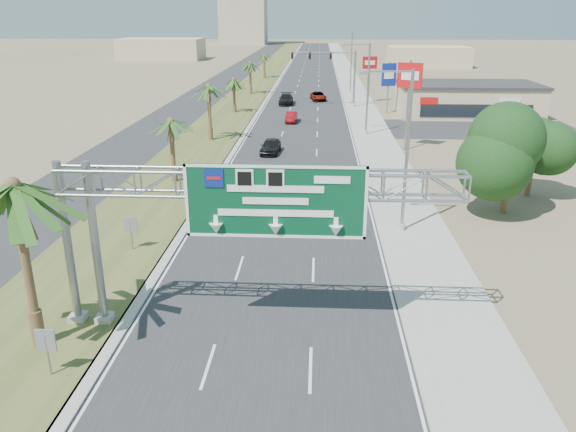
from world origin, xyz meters
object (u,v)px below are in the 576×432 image
at_px(sign_gantry, 238,196).
at_px(palm_near, 13,186).
at_px(pole_sign_blue, 389,76).
at_px(signal_mast, 341,73).
at_px(car_right_lane, 318,96).
at_px(car_far, 286,99).
at_px(car_mid_lane, 291,117).
at_px(car_left_lane, 271,146).
at_px(store_building, 467,100).
at_px(pole_sign_red_near, 409,81).
at_px(pole_sign_red_far, 370,66).

xyz_separation_m(sign_gantry, palm_near, (-8.14, -1.93, 0.87)).
xyz_separation_m(palm_near, pole_sign_blue, (20.68, 58.74, -1.95)).
height_order(signal_mast, car_right_lane, signal_mast).
distance_m(car_right_lane, car_far, 6.59).
bearing_deg(car_mid_lane, car_left_lane, -92.96).
bearing_deg(car_right_lane, store_building, -39.80).
height_order(car_mid_lane, pole_sign_blue, pole_sign_blue).
bearing_deg(car_right_lane, sign_gantry, -100.18).
xyz_separation_m(car_mid_lane, pole_sign_blue, (12.80, 7.37, 4.35)).
distance_m(palm_near, car_right_lane, 71.74).
bearing_deg(palm_near, car_far, 84.50).
distance_m(signal_mast, pole_sign_red_near, 27.94).
relative_size(store_building, car_left_lane, 4.27).
height_order(store_building, car_far, store_building).
xyz_separation_m(store_building, car_far, (-24.83, 8.10, -1.24)).
bearing_deg(signal_mast, car_far, 165.12).
xyz_separation_m(palm_near, car_right_lane, (11.20, 70.58, -6.28)).
relative_size(sign_gantry, car_far, 3.18).
xyz_separation_m(sign_gantry, signal_mast, (6.23, 62.05, -1.21)).
relative_size(car_left_lane, pole_sign_red_far, 0.59).
relative_size(car_left_lane, car_right_lane, 0.90).
bearing_deg(car_far, pole_sign_blue, -28.29).
bearing_deg(car_left_lane, car_right_lane, 87.37).
distance_m(car_mid_lane, pole_sign_blue, 15.40).
distance_m(sign_gantry, pole_sign_blue, 58.19).
height_order(car_mid_lane, car_far, car_far).
bearing_deg(car_left_lane, car_far, 95.06).
height_order(palm_near, car_left_lane, palm_near).
bearing_deg(car_far, car_right_lane, 41.78).
xyz_separation_m(car_far, pole_sign_red_far, (12.52, 2.41, 4.77)).
distance_m(car_right_lane, pole_sign_blue, 15.78).
relative_size(signal_mast, pole_sign_red_near, 1.18).
relative_size(car_left_lane, pole_sign_blue, 0.61).
distance_m(palm_near, signal_mast, 65.60).
distance_m(car_mid_lane, car_far, 14.81).
bearing_deg(car_left_lane, car_mid_lane, 90.42).
distance_m(store_building, pole_sign_red_far, 16.56).
relative_size(sign_gantry, car_left_lane, 3.97).
relative_size(palm_near, car_right_lane, 1.78).
bearing_deg(pole_sign_blue, car_far, 152.79).
bearing_deg(sign_gantry, pole_sign_red_far, 80.82).
height_order(store_building, pole_sign_blue, pole_sign_blue).
bearing_deg(pole_sign_blue, car_left_lane, -119.97).
height_order(car_right_lane, pole_sign_red_near, pole_sign_red_near).
bearing_deg(pole_sign_red_far, signal_mast, -134.90).
distance_m(palm_near, pole_sign_red_far, 71.08).
bearing_deg(store_building, signal_mast, 160.46).
bearing_deg(car_left_lane, signal_mast, 79.90).
height_order(signal_mast, car_mid_lane, signal_mast).
relative_size(sign_gantry, pole_sign_red_near, 1.92).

